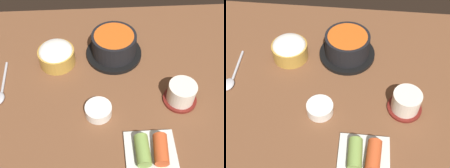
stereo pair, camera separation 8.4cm
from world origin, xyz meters
The scene contains 7 objects.
dining_table centered at (0.00, 0.00, 1.00)cm, with size 100.00×76.00×2.00cm, color brown.
stone_pot centered at (3.46, 12.89, 6.01)cm, with size 17.95×17.95×8.21cm.
rice_bowl centered at (-14.62, 10.35, 5.59)cm, with size 11.28×11.28×7.12cm.
tea_cup_with_saucer centered at (21.18, -6.63, 5.20)cm, with size 9.63×9.63×6.48cm.
banchan_cup_center centered at (-2.21, -9.95, 3.67)cm, with size 7.41×7.41×3.10cm.
kimchi_plate centered at (10.51, -23.09, 3.75)cm, with size 12.85×12.85×4.58cm.
spoon centered at (-30.71, -1.42, 2.62)cm, with size 3.60×16.58×1.35cm.
Camera 2 is at (7.33, -54.88, 70.28)cm, focal length 46.92 mm.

